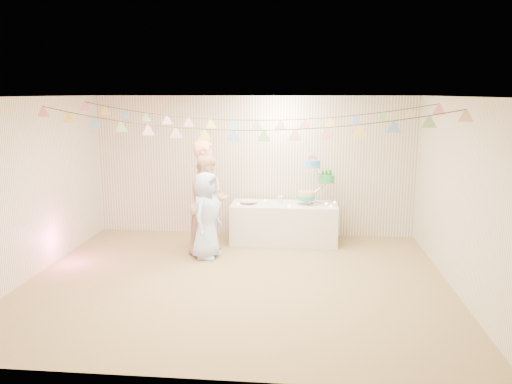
# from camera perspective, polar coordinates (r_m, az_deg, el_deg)

# --- Properties ---
(floor) EXTENTS (6.00, 6.00, 0.00)m
(floor) POSITION_cam_1_polar(r_m,az_deg,el_deg) (7.25, -2.20, -10.16)
(floor) COLOR olive
(floor) RESTS_ON ground
(ceiling) EXTENTS (6.00, 6.00, 0.00)m
(ceiling) POSITION_cam_1_polar(r_m,az_deg,el_deg) (6.75, -2.37, 10.84)
(ceiling) COLOR white
(ceiling) RESTS_ON ground
(back_wall) EXTENTS (6.00, 6.00, 0.00)m
(back_wall) POSITION_cam_1_polar(r_m,az_deg,el_deg) (9.34, -0.25, 2.95)
(back_wall) COLOR silver
(back_wall) RESTS_ON ground
(front_wall) EXTENTS (6.00, 6.00, 0.00)m
(front_wall) POSITION_cam_1_polar(r_m,az_deg,el_deg) (4.50, -6.53, -6.27)
(front_wall) COLOR silver
(front_wall) RESTS_ON ground
(left_wall) EXTENTS (5.00, 5.00, 0.00)m
(left_wall) POSITION_cam_1_polar(r_m,az_deg,el_deg) (7.87, -24.49, 0.36)
(left_wall) COLOR silver
(left_wall) RESTS_ON ground
(right_wall) EXTENTS (5.00, 5.00, 0.00)m
(right_wall) POSITION_cam_1_polar(r_m,az_deg,el_deg) (7.14, 22.32, -0.48)
(right_wall) COLOR silver
(right_wall) RESTS_ON ground
(table) EXTENTS (1.88, 0.75, 0.71)m
(table) POSITION_cam_1_polar(r_m,az_deg,el_deg) (9.00, 3.22, -3.54)
(table) COLOR silver
(table) RESTS_ON floor
(cake_stand) EXTENTS (0.73, 0.43, 0.81)m
(cake_stand) POSITION_cam_1_polar(r_m,az_deg,el_deg) (8.87, 6.84, 1.50)
(cake_stand) COLOR silver
(cake_stand) RESTS_ON table
(cake_bottom) EXTENTS (0.31, 0.31, 0.15)m
(cake_bottom) POSITION_cam_1_polar(r_m,az_deg,el_deg) (8.87, 5.83, -0.59)
(cake_bottom) COLOR teal
(cake_bottom) RESTS_ON cake_stand
(cake_middle) EXTENTS (0.27, 0.27, 0.22)m
(cake_middle) POSITION_cam_1_polar(r_m,az_deg,el_deg) (8.98, 7.96, 1.26)
(cake_middle) COLOR green
(cake_middle) RESTS_ON cake_stand
(cake_top_tier) EXTENTS (0.25, 0.25, 0.19)m
(cake_top_tier) POSITION_cam_1_polar(r_m,az_deg,el_deg) (8.81, 6.48, 2.88)
(cake_top_tier) COLOR #4994E7
(cake_top_tier) RESTS_ON cake_stand
(platter) EXTENTS (0.33, 0.33, 0.02)m
(platter) POSITION_cam_1_polar(r_m,az_deg,el_deg) (8.90, -0.87, -1.00)
(platter) COLOR white
(platter) RESTS_ON table
(posy) EXTENTS (0.13, 0.13, 0.14)m
(posy) POSITION_cam_1_polar(r_m,az_deg,el_deg) (8.94, 2.80, -0.55)
(posy) COLOR white
(posy) RESTS_ON table
(person_adult_a) EXTENTS (0.59, 0.77, 1.88)m
(person_adult_a) POSITION_cam_1_polar(r_m,az_deg,el_deg) (8.53, -5.64, -0.36)
(person_adult_a) COLOR #F5A280
(person_adult_a) RESTS_ON floor
(person_adult_b) EXTENTS (0.97, 1.02, 1.66)m
(person_adult_b) POSITION_cam_1_polar(r_m,az_deg,el_deg) (8.35, -5.37, -1.38)
(person_adult_b) COLOR #DEB889
(person_adult_b) RESTS_ON floor
(person_child) EXTENTS (0.62, 0.79, 1.42)m
(person_child) POSITION_cam_1_polar(r_m,az_deg,el_deg) (8.09, -5.68, -2.67)
(person_child) COLOR #B0C8F9
(person_child) RESTS_ON floor
(bunting_back) EXTENTS (5.60, 1.10, 0.40)m
(bunting_back) POSITION_cam_1_polar(r_m,az_deg,el_deg) (7.85, -1.26, 9.08)
(bunting_back) COLOR pink
(bunting_back) RESTS_ON ceiling
(bunting_front) EXTENTS (5.60, 0.90, 0.36)m
(bunting_front) POSITION_cam_1_polar(r_m,az_deg,el_deg) (6.56, -2.58, 8.38)
(bunting_front) COLOR #72A5E5
(bunting_front) RESTS_ON ceiling
(tealight_0) EXTENTS (0.04, 0.04, 0.03)m
(tealight_0) POSITION_cam_1_polar(r_m,az_deg,el_deg) (8.83, -1.99, -1.36)
(tealight_0) COLOR #FFD88C
(tealight_0) RESTS_ON table
(tealight_1) EXTENTS (0.04, 0.04, 0.03)m
(tealight_1) POSITION_cam_1_polar(r_m,az_deg,el_deg) (9.10, 1.08, -0.96)
(tealight_1) COLOR #FFD88C
(tealight_1) RESTS_ON table
(tealight_2) EXTENTS (0.04, 0.04, 0.03)m
(tealight_2) POSITION_cam_1_polar(r_m,az_deg,el_deg) (8.69, 3.84, -1.57)
(tealight_2) COLOR #FFD88C
(tealight_2) RESTS_ON table
(tealight_3) EXTENTS (0.04, 0.04, 0.03)m
(tealight_3) POSITION_cam_1_polar(r_m,az_deg,el_deg) (9.12, 5.49, -0.99)
(tealight_3) COLOR #FFD88C
(tealight_3) RESTS_ON table
(tealight_4) EXTENTS (0.04, 0.04, 0.03)m
(tealight_4) POSITION_cam_1_polar(r_m,az_deg,el_deg) (8.74, 8.58, -1.60)
(tealight_4) COLOR #FFD88C
(tealight_4) RESTS_ON table
(tealight_5) EXTENTS (0.04, 0.04, 0.03)m
(tealight_5) POSITION_cam_1_polar(r_m,az_deg,el_deg) (9.07, 8.97, -1.15)
(tealight_5) COLOR #FFD88C
(tealight_5) RESTS_ON table
(tealight_6) EXTENTS (0.04, 0.04, 0.03)m
(tealight_6) POSITION_cam_1_polar(r_m,az_deg,el_deg) (8.93, 8.05, -1.31)
(tealight_6) COLOR #FFD88C
(tealight_6) RESTS_ON table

